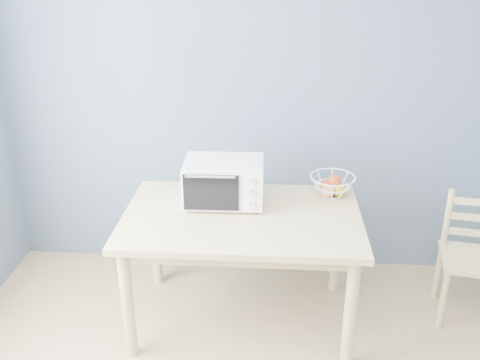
# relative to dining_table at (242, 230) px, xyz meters

# --- Properties ---
(room) EXTENTS (4.01, 4.51, 2.61)m
(room) POSITION_rel_dining_table_xyz_m (0.28, -1.53, 0.65)
(room) COLOR tan
(room) RESTS_ON ground
(dining_table) EXTENTS (1.40, 0.90, 0.75)m
(dining_table) POSITION_rel_dining_table_xyz_m (0.00, 0.00, 0.00)
(dining_table) COLOR #D9C182
(dining_table) RESTS_ON ground
(toaster_oven) EXTENTS (0.48, 0.36, 0.28)m
(toaster_oven) POSITION_rel_dining_table_xyz_m (-0.14, 0.14, 0.25)
(toaster_oven) COLOR white
(toaster_oven) RESTS_ON dining_table
(fruit_basket) EXTENTS (0.31, 0.31, 0.15)m
(fruit_basket) POSITION_rel_dining_table_xyz_m (0.55, 0.30, 0.17)
(fruit_basket) COLOR white
(fruit_basket) RESTS_ON dining_table
(dining_chair) EXTENTS (0.44, 0.44, 0.81)m
(dining_chair) POSITION_rel_dining_table_xyz_m (1.44, 0.17, -0.25)
(dining_chair) COLOR #D9C182
(dining_chair) RESTS_ON ground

